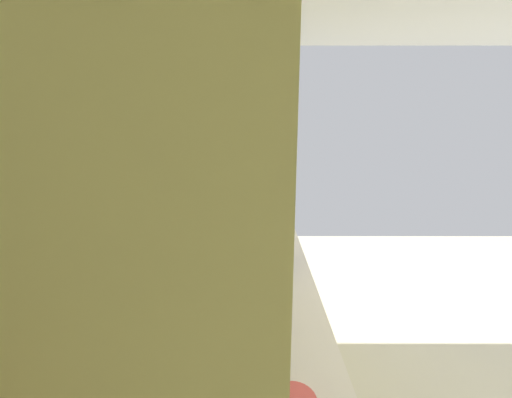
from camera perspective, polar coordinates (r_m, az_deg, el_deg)
The scene contains 6 objects.
wall_back at distance 1.81m, azimuth -11.40°, elevation -1.81°, with size 4.04×0.12×2.62m, color beige.
counter_run at distance 1.87m, azimuth 0.19°, elevation -31.21°, with size 3.15×0.64×0.93m.
upper_cabinets at distance 1.34m, azimuth -6.04°, elevation 17.78°, with size 2.26×0.33×0.71m.
oven_range at distance 3.49m, azimuth 0.66°, elevation -8.44°, with size 0.68×0.68×1.11m.
microwave at distance 1.99m, azimuth -0.33°, elevation -6.93°, with size 0.46×0.37×0.31m.
kettle at distance 2.76m, azimuth 2.44°, elevation -2.78°, with size 0.21×0.15×0.18m.
Camera 1 is at (-1.71, 1.36, 1.78)m, focal length 21.95 mm.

